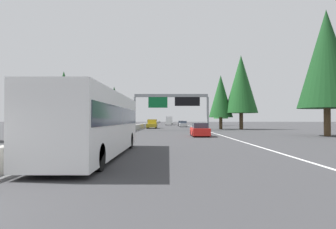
{
  "coord_description": "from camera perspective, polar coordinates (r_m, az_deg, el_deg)",
  "views": [
    {
      "loc": [
        -5.02,
        -5.49,
        1.83
      ],
      "look_at": [
        64.64,
        -5.26,
        3.06
      ],
      "focal_mm": 30.27,
      "sensor_mm": 36.0,
      "label": 1
    }
  ],
  "objects": [
    {
      "name": "sedan_near_center",
      "position": [
        79.66,
        2.66,
        -1.84
      ],
      "size": [
        4.4,
        1.8,
        1.47
      ],
      "color": "slate",
      "rests_on": "ground"
    },
    {
      "name": "median_barrier",
      "position": [
        85.23,
        -3.71,
        -1.94
      ],
      "size": [
        180.0,
        0.56,
        0.9
      ],
      "primitive_type": "cube",
      "color": "#9E9B93",
      "rests_on": "ground"
    },
    {
      "name": "pickup_far_center",
      "position": [
        58.86,
        -3.22,
        -1.9
      ],
      "size": [
        5.6,
        2.0,
        1.86
      ],
      "color": "#AD931E",
      "rests_on": "ground"
    },
    {
      "name": "conifer_right_far",
      "position": [
        83.9,
        10.59,
        1.72
      ],
      "size": [
        4.21,
        4.21,
        9.57
      ],
      "color": "#4C3823",
      "rests_on": "ground"
    },
    {
      "name": "shoulder_stripe_right",
      "position": [
        75.29,
        4.79,
        -2.4
      ],
      "size": [
        160.0,
        0.16,
        0.01
      ],
      "primitive_type": "cube",
      "color": "silver",
      "rests_on": "ground"
    },
    {
      "name": "bus_far_right",
      "position": [
        14.5,
        -14.18,
        -1.44
      ],
      "size": [
        11.5,
        2.55,
        3.1
      ],
      "color": "white",
      "rests_on": "ground"
    },
    {
      "name": "conifer_right_mid",
      "position": [
        54.36,
        10.57,
        3.62
      ],
      "size": [
        4.5,
        4.5,
        10.22
      ],
      "color": "#4C3823",
      "rests_on": "ground"
    },
    {
      "name": "sign_gantry_overhead",
      "position": [
        47.57,
        0.85,
        2.64
      ],
      "size": [
        0.5,
        12.68,
        6.11
      ],
      "color": "gray",
      "rests_on": "ground"
    },
    {
      "name": "conifer_right_foreground",
      "position": [
        36.23,
        29.31,
        9.74
      ],
      "size": [
        6.16,
        6.16,
        14.0
      ],
      "color": "#4C3823",
      "rests_on": "ground"
    },
    {
      "name": "sedan_distant_a",
      "position": [
        69.91,
        3.09,
        -1.95
      ],
      "size": [
        4.4,
        1.8,
        1.47
      ],
      "color": "silver",
      "rests_on": "ground"
    },
    {
      "name": "shoulder_stripe_median",
      "position": [
        75.23,
        -3.81,
        -2.4
      ],
      "size": [
        160.0,
        0.16,
        0.01
      ],
      "primitive_type": "cube",
      "color": "silver",
      "rests_on": "ground"
    },
    {
      "name": "conifer_right_near",
      "position": [
        54.69,
        14.5,
        5.95
      ],
      "size": [
        6.1,
        6.1,
        13.86
      ],
      "color": "#4C3823",
      "rests_on": "ground"
    },
    {
      "name": "sedan_mid_right",
      "position": [
        30.92,
        6.41,
        -3.14
      ],
      "size": [
        4.4,
        1.8,
        1.47
      ],
      "color": "red",
      "rests_on": "ground"
    },
    {
      "name": "conifer_left_near",
      "position": [
        55.73,
        -20.27,
        3.89
      ],
      "size": [
        4.73,
        4.73,
        10.76
      ],
      "color": "#4C3823",
      "rests_on": "ground"
    },
    {
      "name": "conifer_left_far",
      "position": [
        111.05,
        -10.79,
        2.62
      ],
      "size": [
        6.39,
        6.39,
        14.53
      ],
      "color": "#4C3823",
      "rests_on": "ground"
    },
    {
      "name": "conifer_left_mid",
      "position": [
        86.45,
        -16.51,
        3.57
      ],
      "size": [
        6.28,
        6.28,
        14.27
      ],
      "color": "#4C3823",
      "rests_on": "ground"
    },
    {
      "name": "minivan_near_right",
      "position": [
        91.42,
        0.12,
        -1.56
      ],
      "size": [
        5.0,
        1.95,
        1.69
      ],
      "color": "white",
      "rests_on": "ground"
    },
    {
      "name": "ground_plane",
      "position": [
        65.28,
        -4.64,
        -2.62
      ],
      "size": [
        320.0,
        320.0,
        0.0
      ],
      "primitive_type": "plane",
      "color": "#38383A"
    },
    {
      "name": "box_truck_far_left",
      "position": [
        109.32,
        0.24,
        -1.13
      ],
      "size": [
        8.5,
        2.4,
        2.95
      ],
      "color": "white",
      "rests_on": "ground"
    }
  ]
}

